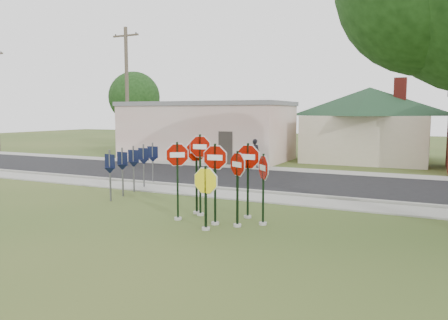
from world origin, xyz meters
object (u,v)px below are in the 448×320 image
at_px(stop_sign_center, 215,173).
at_px(utility_pole_near, 127,91).
at_px(stop_sign_yellow, 206,191).
at_px(pedestrian, 255,153).
at_px(stop_sign_left, 177,170).

height_order(stop_sign_center, utility_pole_near, utility_pole_near).
bearing_deg(stop_sign_yellow, pedestrian, 105.76).
distance_m(stop_sign_left, utility_pole_near, 19.41).
bearing_deg(stop_sign_center, pedestrian, 106.41).
relative_size(stop_sign_left, utility_pole_near, 0.27).
relative_size(stop_sign_center, stop_sign_left, 1.00).
distance_m(stop_sign_center, stop_sign_yellow, 0.80).
relative_size(stop_sign_center, utility_pole_near, 0.27).
relative_size(stop_sign_center, pedestrian, 1.47).
relative_size(utility_pole_near, pedestrian, 5.39).
distance_m(stop_sign_center, utility_pole_near, 20.35).
height_order(stop_sign_center, stop_sign_yellow, stop_sign_center).
bearing_deg(stop_sign_left, utility_pole_near, 132.43).
bearing_deg(pedestrian, utility_pole_near, -0.34).
bearing_deg(stop_sign_left, stop_sign_center, -1.02).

